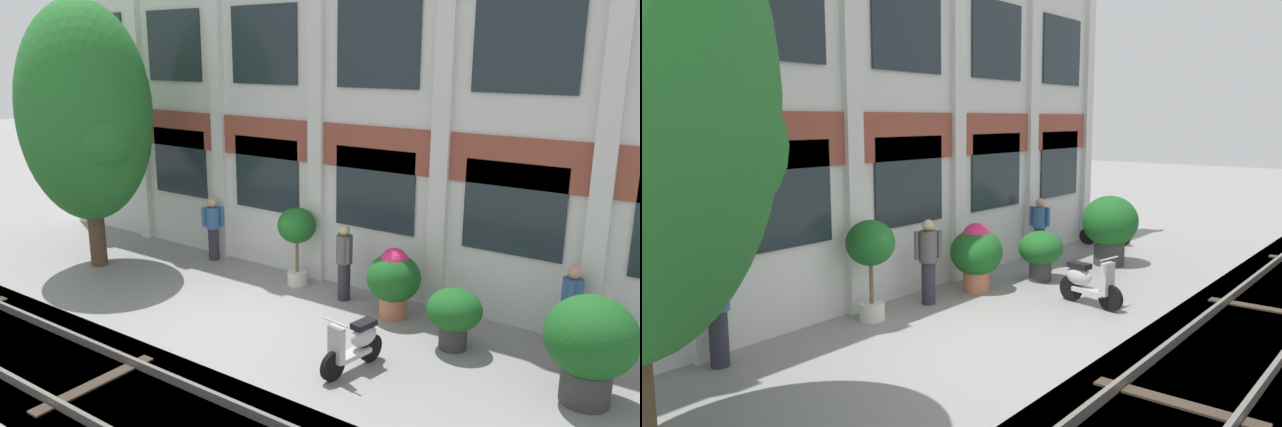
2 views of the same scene
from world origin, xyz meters
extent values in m
plane|color=gray|center=(0.00, 0.00, 0.00)|extent=(80.00, 80.00, 0.00)
cube|color=silver|center=(0.00, 2.93, 3.79)|extent=(17.37, 0.50, 7.59)
cube|color=brown|center=(0.00, 2.66, 3.10)|extent=(17.37, 0.06, 0.90)
cube|color=silver|center=(-2.89, 2.62, 3.79)|extent=(0.36, 0.16, 7.59)
cube|color=silver|center=(0.00, 2.62, 3.79)|extent=(0.36, 0.16, 7.59)
cube|color=silver|center=(2.89, 2.62, 3.79)|extent=(0.36, 0.16, 7.59)
cube|color=silver|center=(5.79, 2.62, 3.79)|extent=(0.36, 0.16, 7.59)
cube|color=silver|center=(8.68, 2.62, 3.79)|extent=(0.36, 0.16, 7.59)
cube|color=#1E282D|center=(-1.45, 2.65, 2.25)|extent=(1.85, 0.04, 1.70)
cube|color=#1E282D|center=(1.45, 2.65, 2.25)|extent=(1.85, 0.04, 1.70)
cube|color=#1E282D|center=(4.34, 2.65, 2.25)|extent=(1.85, 0.04, 1.70)
cube|color=#1E282D|center=(7.24, 2.65, 2.25)|extent=(1.85, 0.04, 1.70)
cube|color=#1E282D|center=(-1.45, 2.65, 5.15)|extent=(1.85, 0.04, 1.70)
cube|color=#1E282D|center=(1.45, 2.65, 5.15)|extent=(1.85, 0.04, 1.70)
cube|color=#1E282D|center=(4.34, 2.65, 5.15)|extent=(1.85, 0.04, 1.70)
cube|color=#1E282D|center=(7.24, 2.65, 5.15)|extent=(1.85, 0.04, 1.70)
cube|color=#5B5449|center=(0.00, -3.16, -0.14)|extent=(25.37, 2.80, 0.28)
cube|color=#605B56|center=(0.00, -3.88, 0.07)|extent=(25.37, 0.07, 0.15)
cube|color=#605B56|center=(0.00, -2.44, 0.07)|extent=(25.37, 0.07, 0.15)
cube|color=#382D23|center=(-0.08, -3.16, 0.01)|extent=(0.24, 2.10, 0.03)
cube|color=#382D23|center=(4.70, -3.16, 0.01)|extent=(0.24, 2.10, 0.03)
sphere|color=#236B28|center=(-4.12, 0.18, 3.17)|extent=(1.64, 1.64, 1.64)
cylinder|color=#333333|center=(3.93, 1.19, 0.20)|extent=(0.48, 0.48, 0.41)
ellipsoid|color=#19561E|center=(3.93, 1.19, 0.72)|extent=(0.95, 0.95, 0.72)
cylinder|color=beige|center=(-0.14, 2.09, 0.15)|extent=(0.44, 0.44, 0.30)
cylinder|color=brown|center=(-0.14, 2.09, 0.75)|extent=(0.07, 0.07, 0.90)
ellipsoid|color=#19561E|center=(-0.14, 2.09, 1.36)|extent=(0.84, 0.84, 0.78)
cylinder|color=#B76647|center=(2.43, 1.78, 0.20)|extent=(0.53, 0.53, 0.40)
ellipsoid|color=#19561E|center=(2.43, 1.78, 0.80)|extent=(1.05, 1.05, 0.93)
sphere|color=#DB2866|center=(2.43, 1.78, 1.10)|extent=(0.58, 0.58, 0.58)
cylinder|color=#333333|center=(6.22, 0.69, 0.27)|extent=(0.71, 0.71, 0.54)
ellipsoid|color=#19561E|center=(6.22, 0.69, 1.04)|extent=(1.31, 1.31, 1.20)
cylinder|color=black|center=(8.45, 1.35, 0.24)|extent=(0.27, 0.48, 0.48)
cylinder|color=black|center=(8.09, 2.18, 0.24)|extent=(0.27, 0.48, 0.48)
cube|color=navy|center=(8.27, 1.77, 0.28)|extent=(0.49, 0.72, 0.08)
ellipsoid|color=navy|center=(8.17, 2.01, 0.52)|extent=(0.46, 0.62, 0.36)
cube|color=black|center=(8.17, 2.01, 0.72)|extent=(0.38, 0.49, 0.10)
cube|color=navy|center=(8.42, 1.43, 0.58)|extent=(0.30, 0.22, 0.60)
cylinder|color=#B7B7BF|center=(8.43, 1.41, 0.96)|extent=(0.47, 0.23, 0.03)
cylinder|color=black|center=(2.85, -0.93, 0.24)|extent=(0.17, 0.49, 0.48)
cylinder|color=black|center=(3.01, -0.04, 0.24)|extent=(0.17, 0.49, 0.48)
cube|color=#B2B2B7|center=(2.93, -0.47, 0.28)|extent=(0.36, 0.71, 0.08)
ellipsoid|color=#B2B2B7|center=(2.97, -0.22, 0.52)|extent=(0.36, 0.60, 0.36)
cube|color=black|center=(2.97, -0.22, 0.72)|extent=(0.30, 0.47, 0.10)
cube|color=#B2B2B7|center=(2.86, -0.85, 0.58)|extent=(0.30, 0.17, 0.60)
cylinder|color=#B7B7BF|center=(2.86, -0.87, 0.96)|extent=(0.50, 0.12, 0.03)
cylinder|color=#282833|center=(1.18, 1.96, 0.40)|extent=(0.26, 0.26, 0.80)
cylinder|color=#4C4C4C|center=(1.18, 1.96, 1.09)|extent=(0.34, 0.34, 0.58)
sphere|color=tan|center=(1.18, 1.96, 1.49)|extent=(0.22, 0.22, 0.22)
cylinder|color=#4C4C4C|center=(1.00, 2.08, 1.12)|extent=(0.09, 0.09, 0.52)
cylinder|color=#4C4C4C|center=(1.36, 1.83, 1.12)|extent=(0.09, 0.09, 0.52)
cylinder|color=#282833|center=(-2.88, 2.27, 0.40)|extent=(0.26, 0.26, 0.81)
cylinder|color=#33598C|center=(-2.88, 2.27, 1.07)|extent=(0.34, 0.34, 0.53)
sphere|color=tan|center=(-2.88, 2.27, 1.44)|extent=(0.22, 0.22, 0.22)
cylinder|color=#33598C|center=(-3.01, 2.10, 1.10)|extent=(0.09, 0.09, 0.47)
cylinder|color=#33598C|center=(-2.74, 2.45, 1.10)|extent=(0.09, 0.09, 0.47)
cylinder|color=#282833|center=(5.58, 2.23, 0.41)|extent=(0.26, 0.26, 0.81)
cylinder|color=#33598C|center=(5.58, 2.23, 1.06)|extent=(0.34, 0.34, 0.50)
sphere|color=tan|center=(5.58, 2.23, 1.43)|extent=(0.22, 0.22, 0.22)
cylinder|color=#33598C|center=(5.55, 2.45, 1.09)|extent=(0.09, 0.09, 0.45)
cylinder|color=#33598C|center=(5.61, 2.01, 1.09)|extent=(0.09, 0.09, 0.45)
camera|label=1|loc=(7.77, -8.24, 4.99)|focal=35.00mm
camera|label=2|loc=(-7.30, -5.53, 3.43)|focal=35.00mm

